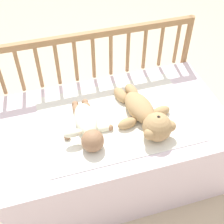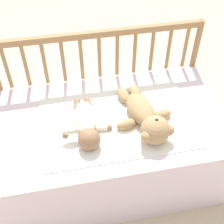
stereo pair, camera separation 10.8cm
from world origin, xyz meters
name	(u,v)px [view 2 (the right image)]	position (x,y,z in m)	size (l,w,h in m)	color
ground_plane	(112,170)	(0.00, 0.00, 0.00)	(12.00, 12.00, 0.00)	#C6B293
crib_mattress	(112,147)	(0.00, 0.00, 0.24)	(1.24, 0.71, 0.47)	silver
crib_rail	(100,64)	(0.00, 0.38, 0.57)	(1.24, 0.04, 0.79)	#997047
blanket	(117,119)	(0.03, 0.00, 0.48)	(0.81, 0.56, 0.01)	white
teddy_bear	(146,117)	(0.16, -0.07, 0.53)	(0.31, 0.47, 0.15)	tan
baby	(86,124)	(-0.14, -0.04, 0.52)	(0.26, 0.38, 0.11)	#EAEACC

